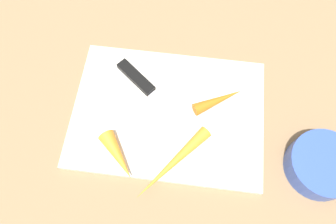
{
  "coord_description": "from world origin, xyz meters",
  "views": [
    {
      "loc": [
        0.03,
        -0.23,
        0.55
      ],
      "look_at": [
        0.0,
        0.0,
        0.01
      ],
      "focal_mm": 33.2,
      "sensor_mm": 36.0,
      "label": 1
    }
  ],
  "objects_px": {
    "carrot_longest": "(173,163)",
    "carrot_medium": "(218,100)",
    "cutting_board": "(168,113)",
    "small_bowl": "(321,165)",
    "knife": "(140,82)",
    "carrot_shortest": "(118,156)"
  },
  "relations": [
    {
      "from": "cutting_board",
      "to": "carrot_medium",
      "type": "relative_size",
      "value": 3.59
    },
    {
      "from": "carrot_shortest",
      "to": "small_bowl",
      "type": "height_order",
      "value": "same"
    },
    {
      "from": "carrot_medium",
      "to": "small_bowl",
      "type": "distance_m",
      "value": 0.21
    },
    {
      "from": "knife",
      "to": "carrot_longest",
      "type": "height_order",
      "value": "carrot_longest"
    },
    {
      "from": "carrot_longest",
      "to": "carrot_medium",
      "type": "xyz_separation_m",
      "value": [
        0.07,
        0.13,
        0.0
      ]
    },
    {
      "from": "carrot_longest",
      "to": "carrot_shortest",
      "type": "height_order",
      "value": "carrot_shortest"
    },
    {
      "from": "knife",
      "to": "small_bowl",
      "type": "height_order",
      "value": "small_bowl"
    },
    {
      "from": "carrot_shortest",
      "to": "cutting_board",
      "type": "bearing_deg",
      "value": 103.92
    },
    {
      "from": "carrot_medium",
      "to": "small_bowl",
      "type": "relative_size",
      "value": 0.85
    },
    {
      "from": "carrot_medium",
      "to": "small_bowl",
      "type": "xyz_separation_m",
      "value": [
        0.19,
        -0.1,
        -0.0
      ]
    },
    {
      "from": "carrot_longest",
      "to": "carrot_medium",
      "type": "height_order",
      "value": "same"
    },
    {
      "from": "carrot_medium",
      "to": "knife",
      "type": "bearing_deg",
      "value": 140.06
    },
    {
      "from": "knife",
      "to": "carrot_shortest",
      "type": "height_order",
      "value": "carrot_shortest"
    },
    {
      "from": "carrot_longest",
      "to": "carrot_medium",
      "type": "bearing_deg",
      "value": -169.52
    },
    {
      "from": "cutting_board",
      "to": "carrot_longest",
      "type": "bearing_deg",
      "value": -78.15
    },
    {
      "from": "cutting_board",
      "to": "knife",
      "type": "relative_size",
      "value": 2.14
    },
    {
      "from": "knife",
      "to": "carrot_medium",
      "type": "xyz_separation_m",
      "value": [
        0.15,
        -0.02,
        0.01
      ]
    },
    {
      "from": "carrot_longest",
      "to": "cutting_board",
      "type": "bearing_deg",
      "value": -129.31
    },
    {
      "from": "cutting_board",
      "to": "carrot_medium",
      "type": "height_order",
      "value": "carrot_medium"
    },
    {
      "from": "knife",
      "to": "small_bowl",
      "type": "relative_size",
      "value": 1.42
    },
    {
      "from": "carrot_shortest",
      "to": "carrot_medium",
      "type": "bearing_deg",
      "value": 88.97
    },
    {
      "from": "knife",
      "to": "carrot_medium",
      "type": "height_order",
      "value": "carrot_medium"
    }
  ]
}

